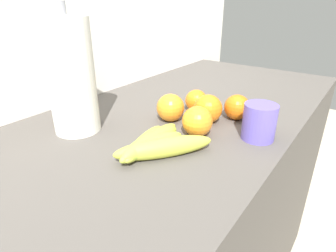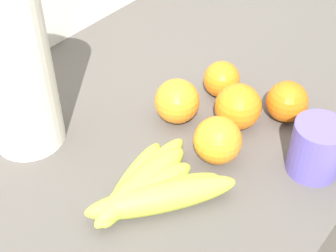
# 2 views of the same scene
# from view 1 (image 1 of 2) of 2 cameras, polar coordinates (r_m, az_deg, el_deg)

# --- Properties ---
(counter) EXTENTS (1.49, 0.65, 0.89)m
(counter) POSITION_cam_1_polar(r_m,az_deg,el_deg) (1.07, 0.85, -20.35)
(counter) COLOR #514C47
(counter) RESTS_ON ground
(wall_back) EXTENTS (1.89, 0.06, 1.30)m
(wall_back) POSITION_cam_1_polar(r_m,az_deg,el_deg) (1.15, -13.69, -5.01)
(wall_back) COLOR silver
(wall_back) RESTS_ON ground
(banana_bunch) EXTENTS (0.21, 0.17, 0.04)m
(banana_bunch) POSITION_cam_1_polar(r_m,az_deg,el_deg) (0.62, -2.66, -3.75)
(banana_bunch) COLOR gold
(banana_bunch) RESTS_ON counter
(orange_right) EXTENTS (0.07, 0.07, 0.07)m
(orange_right) POSITION_cam_1_polar(r_m,az_deg,el_deg) (0.69, 5.93, 0.94)
(orange_right) COLOR orange
(orange_right) RESTS_ON counter
(orange_back_left) EXTENTS (0.08, 0.08, 0.08)m
(orange_back_left) POSITION_cam_1_polar(r_m,az_deg,el_deg) (0.77, 0.49, 3.71)
(orange_back_left) COLOR orange
(orange_back_left) RESTS_ON counter
(orange_far_right) EXTENTS (0.07, 0.07, 0.07)m
(orange_far_right) POSITION_cam_1_polar(r_m,az_deg,el_deg) (0.84, 5.69, 5.11)
(orange_far_right) COLOR orange
(orange_far_right) RESTS_ON counter
(orange_back_right) EXTENTS (0.07, 0.07, 0.07)m
(orange_back_right) POSITION_cam_1_polar(r_m,az_deg,el_deg) (0.80, 13.69, 3.70)
(orange_back_right) COLOR orange
(orange_back_right) RESTS_ON counter
(orange_front) EXTENTS (0.08, 0.08, 0.08)m
(orange_front) POSITION_cam_1_polar(r_m,az_deg,el_deg) (0.77, 8.01, 3.45)
(orange_front) COLOR orange
(orange_front) RESTS_ON counter
(paper_towel_roll) EXTENTS (0.11, 0.11, 0.30)m
(paper_towel_roll) POSITION_cam_1_polar(r_m,az_deg,el_deg) (0.72, -18.90, 9.27)
(paper_towel_roll) COLOR white
(paper_towel_roll) RESTS_ON counter
(mug) EXTENTS (0.08, 0.08, 0.09)m
(mug) POSITION_cam_1_polar(r_m,az_deg,el_deg) (0.70, 17.77, 0.68)
(mug) COLOR #6356BF
(mug) RESTS_ON counter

